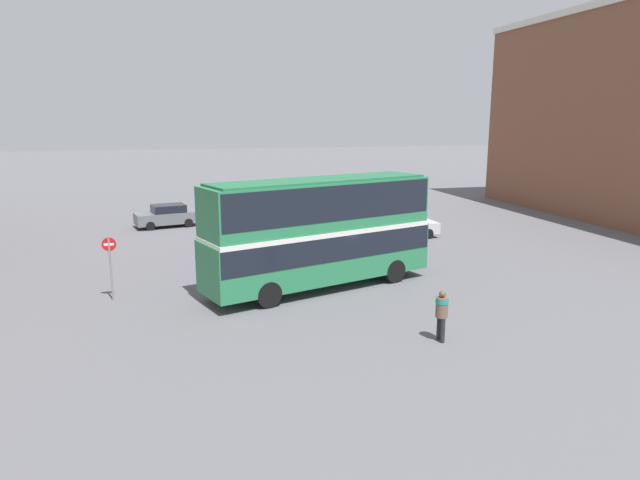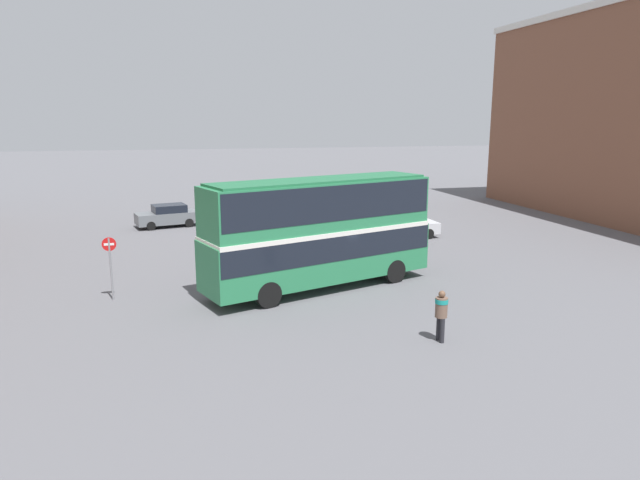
# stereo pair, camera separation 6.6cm
# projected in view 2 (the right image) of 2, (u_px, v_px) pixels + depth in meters

# --- Properties ---
(ground_plane) EXTENTS (240.00, 240.00, 0.00)m
(ground_plane) POSITION_uv_depth(u_px,v_px,m) (323.00, 286.00, 25.58)
(ground_plane) COLOR #5B5B60
(double_decker_bus) EXTENTS (10.76, 5.69, 4.87)m
(double_decker_bus) POSITION_uv_depth(u_px,v_px,m) (320.00, 227.00, 24.75)
(double_decker_bus) COLOR #287A4C
(double_decker_bus) RESTS_ON ground_plane
(pedestrian_foreground) EXTENTS (0.44, 0.44, 1.78)m
(pedestrian_foreground) POSITION_uv_depth(u_px,v_px,m) (441.00, 310.00, 19.08)
(pedestrian_foreground) COLOR #232328
(pedestrian_foreground) RESTS_ON ground_plane
(parked_car_kerb_near) EXTENTS (4.49, 2.75, 1.54)m
(parked_car_kerb_near) POSITION_uv_depth(u_px,v_px,m) (168.00, 216.00, 39.56)
(parked_car_kerb_near) COLOR slate
(parked_car_kerb_near) RESTS_ON ground_plane
(parked_car_kerb_far) EXTENTS (4.21, 1.99, 1.47)m
(parked_car_kerb_far) POSITION_uv_depth(u_px,v_px,m) (404.00, 226.00, 36.01)
(parked_car_kerb_far) COLOR silver
(parked_car_kerb_far) RESTS_ON ground_plane
(no_entry_sign) EXTENTS (0.57, 0.08, 2.65)m
(no_entry_sign) POSITION_uv_depth(u_px,v_px,m) (110.00, 259.00, 23.35)
(no_entry_sign) COLOR gray
(no_entry_sign) RESTS_ON ground_plane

